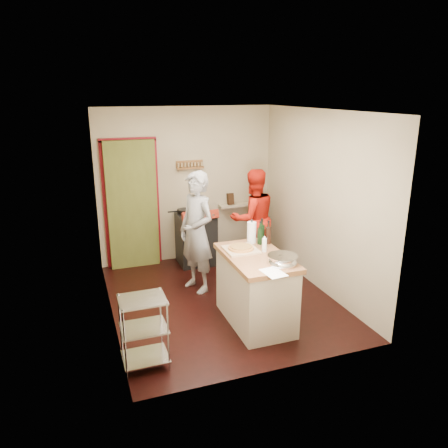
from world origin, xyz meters
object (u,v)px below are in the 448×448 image
(stove, at_px, (196,238))
(island, at_px, (256,287))
(person_red, at_px, (253,218))
(person_stripe, at_px, (197,232))
(wire_shelving, at_px, (144,329))

(stove, bearing_deg, island, -85.87)
(person_red, bearing_deg, stove, -27.48)
(stove, height_order, person_red, person_red)
(island, distance_m, person_red, 1.94)
(stove, bearing_deg, person_red, -24.31)
(island, bearing_deg, person_red, 68.01)
(stove, bearing_deg, person_stripe, -105.17)
(stove, bearing_deg, wire_shelving, -116.85)
(person_stripe, relative_size, person_red, 1.08)
(wire_shelving, relative_size, person_red, 0.49)
(person_red, bearing_deg, island, 64.83)
(stove, relative_size, person_red, 0.61)
(stove, xyz_separation_m, person_stripe, (-0.27, -0.99, 0.44))
(stove, relative_size, person_stripe, 0.57)
(island, xyz_separation_m, person_red, (0.71, 1.77, 0.34))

